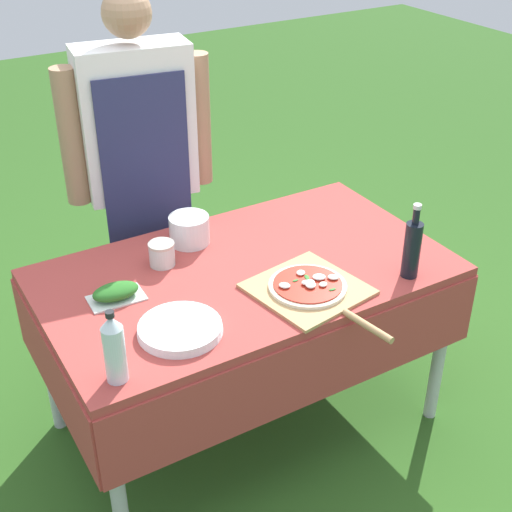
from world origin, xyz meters
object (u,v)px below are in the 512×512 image
at_px(person_cook, 140,159).
at_px(water_bottle, 114,348).
at_px(herb_container, 116,292).
at_px(prep_table, 245,289).
at_px(pizza_on_peel, 310,289).
at_px(mixing_tub, 189,230).
at_px(plate_stack, 180,329).
at_px(sauce_jar, 162,255).
at_px(oil_bottle, 412,248).

height_order(person_cook, water_bottle, person_cook).
bearing_deg(herb_container, person_cook, 59.02).
xyz_separation_m(prep_table, pizza_on_peel, (0.12, -0.24, 0.10)).
relative_size(person_cook, mixing_tub, 10.55).
distance_m(water_bottle, plate_stack, 0.29).
height_order(water_bottle, herb_container, water_bottle).
bearing_deg(plate_stack, prep_table, 31.59).
height_order(pizza_on_peel, mixing_tub, mixing_tub).
bearing_deg(water_bottle, sauce_jar, 54.07).
bearing_deg(water_bottle, plate_stack, 23.39).
bearing_deg(herb_container, pizza_on_peel, -26.96).
height_order(prep_table, oil_bottle, oil_bottle).
bearing_deg(water_bottle, mixing_tub, 48.96).
relative_size(water_bottle, mixing_tub, 1.55).
xyz_separation_m(water_bottle, mixing_tub, (0.53, 0.61, -0.06)).
height_order(prep_table, person_cook, person_cook).
bearing_deg(plate_stack, pizza_on_peel, -2.15).
relative_size(water_bottle, sauce_jar, 2.49).
relative_size(pizza_on_peel, oil_bottle, 2.04).
distance_m(person_cook, mixing_tub, 0.40).
distance_m(herb_container, sauce_jar, 0.26).
relative_size(prep_table, person_cook, 0.91).
distance_m(person_cook, pizza_on_peel, 0.94).
bearing_deg(plate_stack, water_bottle, -156.61).
bearing_deg(mixing_tub, sauce_jar, -148.98).
distance_m(prep_table, oil_bottle, 0.62).
bearing_deg(pizza_on_peel, plate_stack, 168.48).
distance_m(pizza_on_peel, sauce_jar, 0.56).
distance_m(person_cook, sauce_jar, 0.51).
bearing_deg(oil_bottle, herb_container, 157.63).
bearing_deg(mixing_tub, pizza_on_peel, -68.54).
distance_m(oil_bottle, plate_stack, 0.86).
xyz_separation_m(pizza_on_peel, mixing_tub, (-0.21, 0.52, 0.04)).
bearing_deg(pizza_on_peel, sauce_jar, 121.07).
distance_m(oil_bottle, sauce_jar, 0.90).
bearing_deg(prep_table, plate_stack, -148.41).
xyz_separation_m(oil_bottle, water_bottle, (-1.10, 0.00, -0.00)).
xyz_separation_m(water_bottle, plate_stack, (0.25, 0.11, -0.10)).
distance_m(person_cook, oil_bottle, 1.16).
distance_m(person_cook, plate_stack, 0.92).
relative_size(prep_table, sauce_jar, 15.48).
bearing_deg(plate_stack, sauce_jar, 73.27).
bearing_deg(mixing_tub, plate_stack, -119.18).
bearing_deg(oil_bottle, prep_table, 145.03).
height_order(pizza_on_peel, plate_stack, pizza_on_peel).
height_order(prep_table, mixing_tub, mixing_tub).
relative_size(pizza_on_peel, plate_stack, 2.12).
height_order(water_bottle, mixing_tub, water_bottle).
height_order(mixing_tub, plate_stack, mixing_tub).
xyz_separation_m(pizza_on_peel, oil_bottle, (0.37, -0.09, 0.10)).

